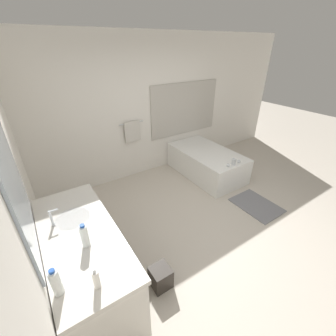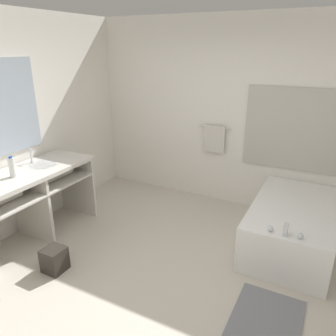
{
  "view_description": "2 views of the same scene",
  "coord_description": "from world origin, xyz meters",
  "px_view_note": "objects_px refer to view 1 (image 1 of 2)",
  "views": [
    {
      "loc": [
        -2.0,
        -1.71,
        2.49
      ],
      "look_at": [
        -0.39,
        0.74,
        0.85
      ],
      "focal_mm": 24.0,
      "sensor_mm": 36.0,
      "label": 1
    },
    {
      "loc": [
        1.25,
        -2.33,
        2.27
      ],
      "look_at": [
        -0.48,
        1.0,
        0.87
      ],
      "focal_mm": 35.0,
      "sensor_mm": 36.0,
      "label": 2
    }
  ],
  "objects_px": {
    "bathtub": "(206,161)",
    "water_bottle_2": "(85,236)",
    "soap_dispenser": "(96,279)",
    "waste_bin": "(161,277)",
    "water_bottle_1": "(56,282)"
  },
  "relations": [
    {
      "from": "bathtub",
      "to": "waste_bin",
      "type": "distance_m",
      "value": 2.74
    },
    {
      "from": "water_bottle_1",
      "to": "waste_bin",
      "type": "relative_size",
      "value": 0.94
    },
    {
      "from": "water_bottle_1",
      "to": "bathtub",
      "type": "bearing_deg",
      "value": 30.49
    },
    {
      "from": "waste_bin",
      "to": "water_bottle_1",
      "type": "bearing_deg",
      "value": -169.99
    },
    {
      "from": "bathtub",
      "to": "water_bottle_1",
      "type": "height_order",
      "value": "water_bottle_1"
    },
    {
      "from": "bathtub",
      "to": "waste_bin",
      "type": "height_order",
      "value": "bathtub"
    },
    {
      "from": "bathtub",
      "to": "water_bottle_2",
      "type": "relative_size",
      "value": 6.74
    },
    {
      "from": "water_bottle_1",
      "to": "soap_dispenser",
      "type": "xyz_separation_m",
      "value": [
        0.25,
        -0.1,
        -0.03
      ]
    },
    {
      "from": "bathtub",
      "to": "soap_dispenser",
      "type": "relative_size",
      "value": 8.44
    },
    {
      "from": "bathtub",
      "to": "soap_dispenser",
      "type": "height_order",
      "value": "soap_dispenser"
    },
    {
      "from": "water_bottle_1",
      "to": "soap_dispenser",
      "type": "distance_m",
      "value": 0.27
    },
    {
      "from": "bathtub",
      "to": "waste_bin",
      "type": "relative_size",
      "value": 6.12
    },
    {
      "from": "bathtub",
      "to": "waste_bin",
      "type": "bearing_deg",
      "value": -142.44
    },
    {
      "from": "waste_bin",
      "to": "bathtub",
      "type": "bearing_deg",
      "value": 37.56
    },
    {
      "from": "bathtub",
      "to": "water_bottle_1",
      "type": "bearing_deg",
      "value": -149.51
    }
  ]
}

